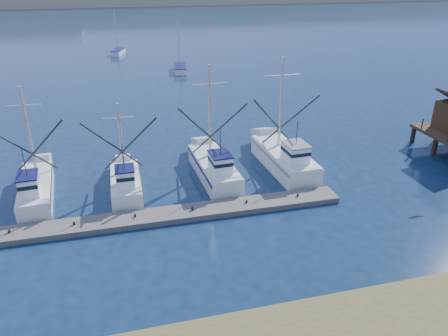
{
  "coord_description": "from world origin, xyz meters",
  "views": [
    {
      "loc": [
        -9.87,
        -19.69,
        16.1
      ],
      "look_at": [
        -2.68,
        8.0,
        2.78
      ],
      "focal_mm": 35.0,
      "sensor_mm": 36.0,
      "label": 1
    }
  ],
  "objects": [
    {
      "name": "sailboat_near",
      "position": [
        1.35,
        52.76,
        0.49
      ],
      "size": [
        2.68,
        6.42,
        8.1
      ],
      "rotation": [
        0.0,
        0.0,
        -0.13
      ],
      "color": "silver",
      "rests_on": "ground"
    },
    {
      "name": "ground",
      "position": [
        0.0,
        0.0,
        0.0
      ],
      "size": [
        500.0,
        500.0,
        0.0
      ],
      "primitive_type": "plane",
      "color": "#0C1F37",
      "rests_on": "ground"
    },
    {
      "name": "trawler_fleet",
      "position": [
        -7.67,
        11.73,
        0.94
      ],
      "size": [
        29.72,
        8.79,
        9.38
      ],
      "color": "silver",
      "rests_on": "ground"
    },
    {
      "name": "sailboat_far",
      "position": [
        -8.12,
        70.68,
        0.51
      ],
      "size": [
        3.08,
        5.14,
        8.1
      ],
      "rotation": [
        0.0,
        0.0,
        -0.31
      ],
      "color": "silver",
      "rests_on": "ground"
    },
    {
      "name": "floating_dock",
      "position": [
        -9.33,
        6.77,
        0.2
      ],
      "size": [
        29.92,
        2.16,
        0.4
      ],
      "primitive_type": "cube",
      "rotation": [
        0.0,
        0.0,
        -0.01
      ],
      "color": "#645E5A",
      "rests_on": "ground"
    }
  ]
}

